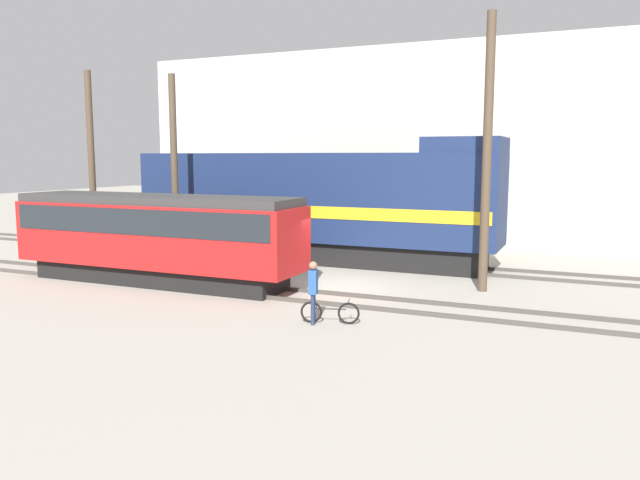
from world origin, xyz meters
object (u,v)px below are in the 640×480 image
at_px(utility_pole_left, 92,166).
at_px(utility_pole_right, 487,155).
at_px(freight_locomotive, 315,205).
at_px(utility_pole_center, 174,171).
at_px(bicycle, 330,312).
at_px(streetcar, 156,233).
at_px(person, 313,286).

bearing_deg(utility_pole_left, utility_pole_right, 0.00).
height_order(freight_locomotive, utility_pole_center, utility_pole_center).
bearing_deg(bicycle, utility_pole_left, 156.98).
relative_size(utility_pole_left, utility_pole_right, 0.90).
bearing_deg(streetcar, utility_pole_center, 116.46).
height_order(streetcar, utility_pole_left, utility_pole_left).
bearing_deg(person, streetcar, 159.37).
height_order(person, utility_pole_left, utility_pole_left).
distance_m(bicycle, utility_pole_left, 15.87).
relative_size(utility_pole_left, utility_pole_center, 1.05).
xyz_separation_m(person, utility_pole_center, (-9.26, 6.28, 2.92)).
bearing_deg(bicycle, freight_locomotive, 116.63).
bearing_deg(utility_pole_center, bicycle, -31.94).
bearing_deg(utility_pole_right, streetcar, -162.81).
xyz_separation_m(freight_locomotive, person, (4.35, -9.72, -1.43)).
xyz_separation_m(utility_pole_left, utility_pole_center, (4.51, 0.00, -0.19)).
height_order(streetcar, utility_pole_right, utility_pole_right).
xyz_separation_m(freight_locomotive, streetcar, (-3.20, -6.87, -0.66)).
xyz_separation_m(streetcar, person, (7.55, -2.84, -0.77)).
xyz_separation_m(bicycle, person, (-0.39, -0.26, 0.77)).
distance_m(freight_locomotive, bicycle, 10.80).
relative_size(freight_locomotive, bicycle, 10.14).
xyz_separation_m(bicycle, utility_pole_center, (-9.66, 6.02, 3.68)).
xyz_separation_m(freight_locomotive, bicycle, (4.74, -9.46, -2.19)).
distance_m(freight_locomotive, utility_pole_center, 6.18).
xyz_separation_m(streetcar, utility_pole_left, (-6.22, 3.44, 2.34)).
xyz_separation_m(person, utility_pole_right, (3.55, 6.28, 3.59)).
xyz_separation_m(streetcar, utility_pole_center, (-1.71, 3.44, 2.15)).
distance_m(freight_locomotive, utility_pole_right, 8.88).
relative_size(streetcar, utility_pole_left, 1.34).
distance_m(freight_locomotive, utility_pole_left, 10.17).
bearing_deg(utility_pole_right, utility_pole_left, 180.00).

